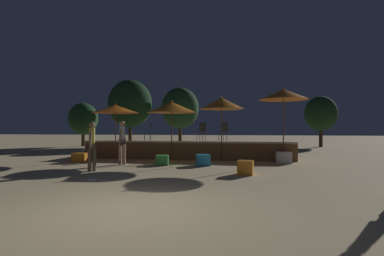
# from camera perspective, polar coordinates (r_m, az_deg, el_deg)

# --- Properties ---
(ground_plane) EXTENTS (120.00, 120.00, 0.00)m
(ground_plane) POSITION_cam_1_polar(r_m,az_deg,el_deg) (5.65, -12.22, -15.23)
(ground_plane) COLOR #D1B784
(wooden_deck) EXTENTS (10.11, 2.23, 0.87)m
(wooden_deck) POSITION_cam_1_polar(r_m,az_deg,el_deg) (15.11, -0.54, -4.17)
(wooden_deck) COLOR brown
(wooden_deck) RESTS_ON ground
(patio_umbrella_0) EXTENTS (2.25, 2.25, 2.70)m
(patio_umbrella_0) POSITION_cam_1_polar(r_m,az_deg,el_deg) (15.09, -14.37, 3.51)
(patio_umbrella_0) COLOR brown
(patio_umbrella_0) RESTS_ON ground
(patio_umbrella_1) EXTENTS (2.03, 2.03, 2.95)m
(patio_umbrella_1) POSITION_cam_1_polar(r_m,az_deg,el_deg) (13.66, 5.65, 4.66)
(patio_umbrella_1) COLOR brown
(patio_umbrella_1) RESTS_ON ground
(patio_umbrella_2) EXTENTS (2.10, 2.10, 3.26)m
(patio_umbrella_2) POSITION_cam_1_polar(r_m,az_deg,el_deg) (13.64, 17.01, 6.11)
(patio_umbrella_2) COLOR brown
(patio_umbrella_2) RESTS_ON ground
(patio_umbrella_3) EXTENTS (2.27, 2.27, 2.78)m
(patio_umbrella_3) POSITION_cam_1_polar(r_m,az_deg,el_deg) (13.87, -3.89, 3.95)
(patio_umbrella_3) COLOR brown
(patio_umbrella_3) RESTS_ON ground
(cube_seat_0) EXTENTS (0.67, 0.67, 0.40)m
(cube_seat_0) POSITION_cam_1_polar(r_m,az_deg,el_deg) (14.14, -20.46, -5.26)
(cube_seat_0) COLOR orange
(cube_seat_0) RESTS_ON ground
(cube_seat_1) EXTENTS (0.54, 0.54, 0.45)m
(cube_seat_1) POSITION_cam_1_polar(r_m,az_deg,el_deg) (9.82, 10.17, -7.42)
(cube_seat_1) COLOR orange
(cube_seat_1) RESTS_ON ground
(cube_seat_2) EXTENTS (0.65, 0.65, 0.44)m
(cube_seat_2) POSITION_cam_1_polar(r_m,az_deg,el_deg) (11.98, 2.09, -6.11)
(cube_seat_2) COLOR #2D9EDB
(cube_seat_2) RESTS_ON ground
(cube_seat_3) EXTENTS (0.55, 0.55, 0.39)m
(cube_seat_3) POSITION_cam_1_polar(r_m,az_deg,el_deg) (12.30, -5.69, -6.06)
(cube_seat_3) COLOR #4CC651
(cube_seat_3) RESTS_ON ground
(cube_seat_4) EXTENTS (0.65, 0.65, 0.48)m
(cube_seat_4) POSITION_cam_1_polar(r_m,az_deg,el_deg) (13.42, 17.06, -5.36)
(cube_seat_4) COLOR white
(cube_seat_4) RESTS_ON ground
(person_0) EXTENTS (0.30, 0.59, 1.79)m
(person_0) POSITION_cam_1_polar(r_m,az_deg,el_deg) (12.56, -13.15, -2.33)
(person_0) COLOR tan
(person_0) RESTS_ON ground
(person_1) EXTENTS (0.29, 0.48, 1.71)m
(person_1) POSITION_cam_1_polar(r_m,az_deg,el_deg) (10.94, -18.52, -2.97)
(person_1) COLOR #72664C
(person_1) RESTS_ON ground
(bistro_chair_0) EXTENTS (0.44, 0.44, 0.90)m
(bistro_chair_0) POSITION_cam_1_polar(r_m,az_deg,el_deg) (15.36, -8.16, -0.30)
(bistro_chair_0) COLOR #1E4C47
(bistro_chair_0) RESTS_ON wooden_deck
(bistro_chair_1) EXTENTS (0.48, 0.48, 0.90)m
(bistro_chair_1) POSITION_cam_1_polar(r_m,az_deg,el_deg) (14.75, 6.01, -0.31)
(bistro_chair_1) COLOR #2D3338
(bistro_chair_1) RESTS_ON wooden_deck
(bistro_chair_2) EXTENTS (0.48, 0.48, 0.90)m
(bistro_chair_2) POSITION_cam_1_polar(r_m,az_deg,el_deg) (14.81, 1.91, -0.31)
(bistro_chair_2) COLOR #2D3338
(bistro_chair_2) RESTS_ON wooden_deck
(frisbee_disc) EXTENTS (0.26, 0.26, 0.03)m
(frisbee_disc) POSITION_cam_1_polar(r_m,az_deg,el_deg) (9.14, -18.29, -9.26)
(frisbee_disc) COLOR white
(frisbee_disc) RESTS_ON ground
(background_tree_0) EXTENTS (3.14, 3.14, 4.91)m
(background_tree_0) POSITION_cam_1_polar(r_m,az_deg,el_deg) (25.18, -2.29, 3.79)
(background_tree_0) COLOR #3D2B1C
(background_tree_0) RESTS_ON ground
(background_tree_1) EXTENTS (2.38, 2.38, 3.59)m
(background_tree_1) POSITION_cam_1_polar(r_m,az_deg,el_deg) (26.29, -20.02, 1.65)
(background_tree_1) COLOR #3D2B1C
(background_tree_1) RESTS_ON ground
(background_tree_2) EXTENTS (2.52, 2.52, 4.04)m
(background_tree_2) POSITION_cam_1_polar(r_m,az_deg,el_deg) (25.95, 23.32, 2.51)
(background_tree_2) COLOR #3D2B1C
(background_tree_2) RESTS_ON ground
(background_tree_3) EXTENTS (3.59, 3.59, 5.50)m
(background_tree_3) POSITION_cam_1_polar(r_m,az_deg,el_deg) (25.33, -11.71, 4.54)
(background_tree_3) COLOR #3D2B1C
(background_tree_3) RESTS_ON ground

